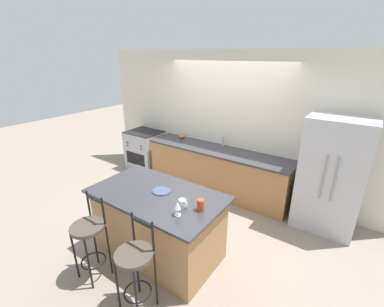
{
  "coord_description": "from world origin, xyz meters",
  "views": [
    {
      "loc": [
        2.27,
        -3.72,
        2.63
      ],
      "look_at": [
        0.09,
        -0.61,
        1.14
      ],
      "focal_mm": 24.0,
      "sensor_mm": 36.0,
      "label": 1
    }
  ],
  "objects_px": {
    "tumbler_cup": "(201,205)",
    "pumpkin_decoration": "(182,136)",
    "refrigerator": "(331,175)",
    "bar_stool_far": "(135,264)",
    "bar_stool_near": "(90,235)",
    "dinner_plate": "(162,191)",
    "coffee_mug": "(183,203)",
    "oven_range": "(145,150)",
    "wine_glass": "(177,206)"
  },
  "relations": [
    {
      "from": "tumbler_cup",
      "to": "pumpkin_decoration",
      "type": "relative_size",
      "value": 1.18
    },
    {
      "from": "refrigerator",
      "to": "tumbler_cup",
      "type": "relative_size",
      "value": 13.17
    },
    {
      "from": "bar_stool_far",
      "to": "tumbler_cup",
      "type": "relative_size",
      "value": 8.1
    },
    {
      "from": "bar_stool_near",
      "to": "dinner_plate",
      "type": "distance_m",
      "value": 1.0
    },
    {
      "from": "bar_stool_near",
      "to": "pumpkin_decoration",
      "type": "bearing_deg",
      "value": 105.85
    },
    {
      "from": "dinner_plate",
      "to": "coffee_mug",
      "type": "xyz_separation_m",
      "value": [
        0.45,
        -0.13,
        0.04
      ]
    },
    {
      "from": "oven_range",
      "to": "bar_stool_far",
      "type": "bearing_deg",
      "value": -46.85
    },
    {
      "from": "refrigerator",
      "to": "bar_stool_far",
      "type": "distance_m",
      "value": 3.09
    },
    {
      "from": "oven_range",
      "to": "bar_stool_far",
      "type": "distance_m",
      "value": 3.77
    },
    {
      "from": "refrigerator",
      "to": "dinner_plate",
      "type": "distance_m",
      "value": 2.58
    },
    {
      "from": "bar_stool_near",
      "to": "coffee_mug",
      "type": "xyz_separation_m",
      "value": [
        0.85,
        0.72,
        0.37
      ]
    },
    {
      "from": "oven_range",
      "to": "refrigerator",
      "type": "bearing_deg",
      "value": 0.01
    },
    {
      "from": "wine_glass",
      "to": "coffee_mug",
      "type": "bearing_deg",
      "value": 107.64
    },
    {
      "from": "bar_stool_near",
      "to": "wine_glass",
      "type": "relative_size",
      "value": 6.47
    },
    {
      "from": "bar_stool_near",
      "to": "pumpkin_decoration",
      "type": "height_order",
      "value": "bar_stool_near"
    },
    {
      "from": "bar_stool_near",
      "to": "pumpkin_decoration",
      "type": "distance_m",
      "value": 3.04
    },
    {
      "from": "dinner_plate",
      "to": "bar_stool_far",
      "type": "bearing_deg",
      "value": -66.34
    },
    {
      "from": "refrigerator",
      "to": "dinner_plate",
      "type": "xyz_separation_m",
      "value": [
        -1.75,
        -1.9,
        0.05
      ]
    },
    {
      "from": "wine_glass",
      "to": "dinner_plate",
      "type": "bearing_deg",
      "value": 149.18
    },
    {
      "from": "wine_glass",
      "to": "coffee_mug",
      "type": "relative_size",
      "value": 1.38
    },
    {
      "from": "bar_stool_far",
      "to": "dinner_plate",
      "type": "bearing_deg",
      "value": 113.66
    },
    {
      "from": "bar_stool_far",
      "to": "dinner_plate",
      "type": "xyz_separation_m",
      "value": [
        -0.37,
        0.85,
        0.34
      ]
    },
    {
      "from": "refrigerator",
      "to": "dinner_plate",
      "type": "relative_size",
      "value": 7.13
    },
    {
      "from": "oven_range",
      "to": "bar_stool_far",
      "type": "xyz_separation_m",
      "value": [
        2.58,
        -2.75,
        0.15
      ]
    },
    {
      "from": "tumbler_cup",
      "to": "pumpkin_decoration",
      "type": "xyz_separation_m",
      "value": [
        -1.89,
        2.13,
        -0.07
      ]
    },
    {
      "from": "pumpkin_decoration",
      "to": "bar_stool_far",
      "type": "bearing_deg",
      "value": -61.16
    },
    {
      "from": "bar_stool_near",
      "to": "tumbler_cup",
      "type": "xyz_separation_m",
      "value": [
        1.06,
        0.78,
        0.4
      ]
    },
    {
      "from": "refrigerator",
      "to": "tumbler_cup",
      "type": "bearing_deg",
      "value": -118.93
    },
    {
      "from": "refrigerator",
      "to": "wine_glass",
      "type": "bearing_deg",
      "value": -119.61
    },
    {
      "from": "bar_stool_far",
      "to": "dinner_plate",
      "type": "relative_size",
      "value": 4.38
    },
    {
      "from": "bar_stool_far",
      "to": "wine_glass",
      "type": "bearing_deg",
      "value": 77.11
    },
    {
      "from": "refrigerator",
      "to": "bar_stool_near",
      "type": "relative_size",
      "value": 1.63
    },
    {
      "from": "oven_range",
      "to": "pumpkin_decoration",
      "type": "relative_size",
      "value": 7.93
    },
    {
      "from": "refrigerator",
      "to": "bar_stool_far",
      "type": "height_order",
      "value": "refrigerator"
    },
    {
      "from": "dinner_plate",
      "to": "pumpkin_decoration",
      "type": "distance_m",
      "value": 2.4
    },
    {
      "from": "tumbler_cup",
      "to": "oven_range",
      "type": "bearing_deg",
      "value": 145.5
    },
    {
      "from": "dinner_plate",
      "to": "tumbler_cup",
      "type": "height_order",
      "value": "tumbler_cup"
    },
    {
      "from": "refrigerator",
      "to": "pumpkin_decoration",
      "type": "relative_size",
      "value": 15.52
    },
    {
      "from": "refrigerator",
      "to": "bar_stool_near",
      "type": "xyz_separation_m",
      "value": [
        -2.15,
        -2.75,
        -0.28
      ]
    },
    {
      "from": "oven_range",
      "to": "coffee_mug",
      "type": "xyz_separation_m",
      "value": [
        2.65,
        -2.03,
        0.53
      ]
    },
    {
      "from": "refrigerator",
      "to": "dinner_plate",
      "type": "bearing_deg",
      "value": -132.63
    },
    {
      "from": "refrigerator",
      "to": "wine_glass",
      "type": "distance_m",
      "value": 2.53
    },
    {
      "from": "wine_glass",
      "to": "tumbler_cup",
      "type": "distance_m",
      "value": 0.28
    },
    {
      "from": "dinner_plate",
      "to": "coffee_mug",
      "type": "bearing_deg",
      "value": -16.39
    },
    {
      "from": "refrigerator",
      "to": "wine_glass",
      "type": "relative_size",
      "value": 10.52
    },
    {
      "from": "tumbler_cup",
      "to": "bar_stool_near",
      "type": "bearing_deg",
      "value": -143.67
    },
    {
      "from": "bar_stool_near",
      "to": "coffee_mug",
      "type": "relative_size",
      "value": 8.94
    },
    {
      "from": "pumpkin_decoration",
      "to": "bar_stool_near",
      "type": "bearing_deg",
      "value": -74.15
    },
    {
      "from": "dinner_plate",
      "to": "refrigerator",
      "type": "bearing_deg",
      "value": 47.37
    },
    {
      "from": "oven_range",
      "to": "coffee_mug",
      "type": "relative_size",
      "value": 7.43
    }
  ]
}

